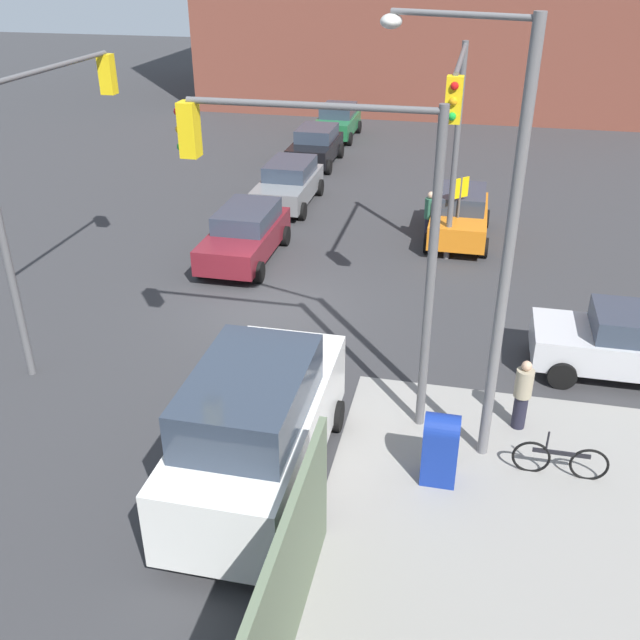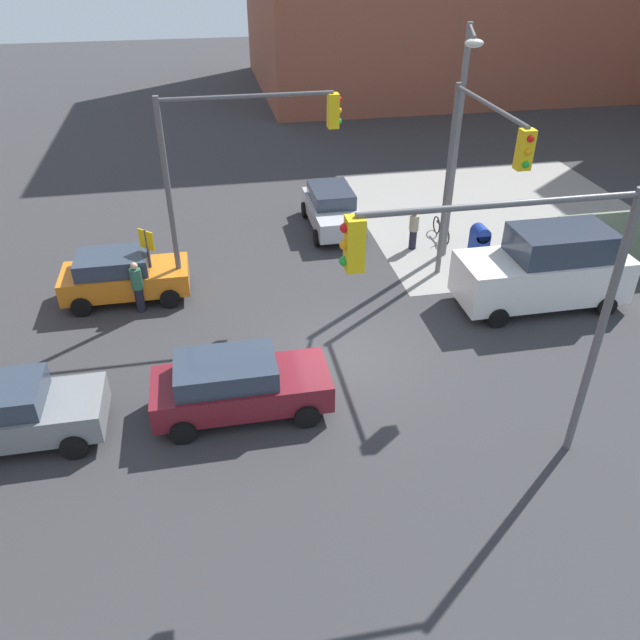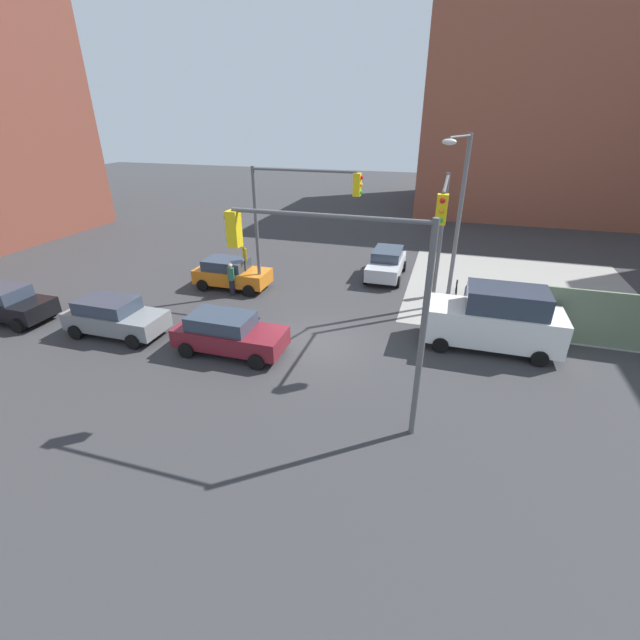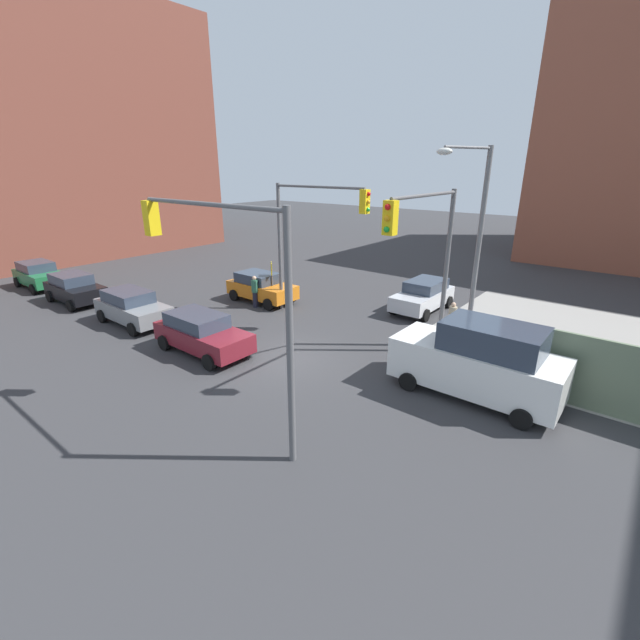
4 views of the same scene
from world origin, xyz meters
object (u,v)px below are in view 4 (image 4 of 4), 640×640
at_px(traffic_signal_nw_corner, 311,225).
at_px(coupe_silver, 423,295).
at_px(traffic_signal_ne_corner, 428,247).
at_px(coupe_green, 39,274).
at_px(hatchback_gray, 132,307).
at_px(pedestrian_crossing, 452,319).
at_px(bicycle_leaning_on_fence, 487,331).
at_px(van_white_delivery, 479,361).
at_px(mailbox_blue, 485,340).
at_px(sedan_orange, 261,287).
at_px(street_lamp_corner, 474,236).
at_px(sedan_maroon, 202,333).
at_px(traffic_signal_se_corner, 225,275).
at_px(sedan_black, 74,288).
at_px(pedestrian_waiting, 255,291).

xyz_separation_m(traffic_signal_nw_corner, coupe_silver, (3.98, 4.48, -3.79)).
height_order(traffic_signal_ne_corner, coupe_silver, traffic_signal_ne_corner).
xyz_separation_m(coupe_green, hatchback_gray, (10.83, 0.27, 0.00)).
xyz_separation_m(pedestrian_crossing, bicycle_leaning_on_fence, (1.40, 0.70, -0.47)).
bearing_deg(traffic_signal_nw_corner, van_white_delivery, -15.97).
distance_m(mailbox_blue, sedan_orange, 12.53).
relative_size(street_lamp_corner, van_white_delivery, 1.48).
height_order(street_lamp_corner, van_white_delivery, street_lamp_corner).
xyz_separation_m(street_lamp_corner, hatchback_gray, (-13.61, -7.17, -3.86)).
bearing_deg(traffic_signal_nw_corner, sedan_maroon, -96.15).
xyz_separation_m(traffic_signal_nw_corner, traffic_signal_se_corner, (4.70, -9.00, 0.02)).
bearing_deg(street_lamp_corner, sedan_maroon, -138.80).
xyz_separation_m(sedan_orange, sedan_black, (-7.96, -6.74, -0.00)).
bearing_deg(sedan_black, van_white_delivery, 10.06).
relative_size(mailbox_blue, sedan_black, 0.35).
bearing_deg(mailbox_blue, sedan_black, -161.18).
bearing_deg(sedan_maroon, pedestrian_waiting, 116.31).
bearing_deg(sedan_orange, coupe_green, -152.64).
relative_size(coupe_green, coupe_silver, 0.94).
relative_size(traffic_signal_nw_corner, pedestrian_waiting, 3.74).
relative_size(coupe_green, pedestrian_waiting, 2.26).
relative_size(mailbox_blue, van_white_delivery, 0.26).
bearing_deg(hatchback_gray, sedan_maroon, 0.29).
bearing_deg(pedestrian_waiting, street_lamp_corner, 124.51).
relative_size(sedan_black, bicycle_leaning_on_fence, 2.30).
height_order(sedan_orange, sedan_maroon, same).
bearing_deg(sedan_maroon, street_lamp_corner, 41.20).
xyz_separation_m(street_lamp_corner, coupe_silver, (-3.51, 3.53, -3.86)).
bearing_deg(sedan_maroon, mailbox_blue, 35.79).
distance_m(coupe_silver, sedan_black, 19.27).
height_order(traffic_signal_nw_corner, mailbox_blue, traffic_signal_nw_corner).
height_order(traffic_signal_se_corner, sedan_black, traffic_signal_se_corner).
height_order(sedan_orange, coupe_green, same).
bearing_deg(coupe_green, van_white_delivery, 8.18).
bearing_deg(pedestrian_waiting, bicycle_leaning_on_fence, 132.47).
distance_m(coupe_green, hatchback_gray, 10.84).
bearing_deg(sedan_black, sedan_orange, 40.25).
bearing_deg(street_lamp_corner, traffic_signal_nw_corner, -172.76).
distance_m(hatchback_gray, sedan_maroon, 5.45).
xyz_separation_m(van_white_delivery, pedestrian_crossing, (-2.82, 4.70, -0.47)).
xyz_separation_m(traffic_signal_se_corner, bicycle_leaning_on_fence, (3.31, 11.70, -4.30)).
distance_m(pedestrian_crossing, pedestrian_waiting, 10.36).
distance_m(mailbox_blue, sedan_black, 21.64).
distance_m(coupe_silver, van_white_delivery, 9.02).
bearing_deg(traffic_signal_ne_corner, traffic_signal_nw_corner, 164.94).
relative_size(traffic_signal_se_corner, hatchback_gray, 1.52).
xyz_separation_m(mailbox_blue, pedestrian_waiting, (-12.00, -1.20, 0.14)).
distance_m(sedan_black, pedestrian_waiting, 10.27).
distance_m(hatchback_gray, bicycle_leaning_on_fence, 16.72).
xyz_separation_m(coupe_green, coupe_silver, (20.93, 10.97, 0.00)).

